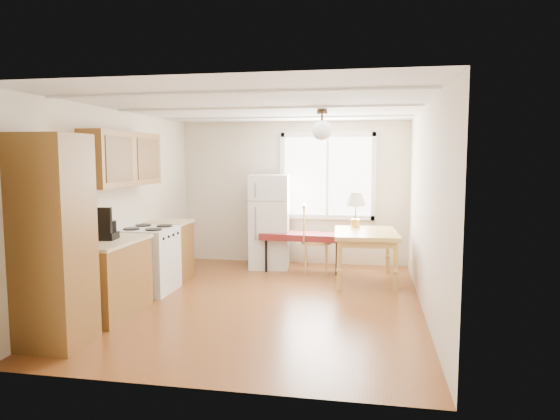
% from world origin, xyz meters
% --- Properties ---
extents(room_shell, '(4.60, 5.60, 2.62)m').
position_xyz_m(room_shell, '(0.00, 0.00, 1.25)').
color(room_shell, '#582C12').
rests_on(room_shell, ground).
extents(kitchen_run, '(0.65, 3.40, 2.20)m').
position_xyz_m(kitchen_run, '(-1.72, -0.63, 0.84)').
color(kitchen_run, brown).
rests_on(kitchen_run, ground).
extents(window_unit, '(1.64, 0.05, 1.51)m').
position_xyz_m(window_unit, '(0.60, 2.47, 1.55)').
color(window_unit, white).
rests_on(window_unit, room_shell).
extents(pendant_light, '(0.26, 0.26, 0.40)m').
position_xyz_m(pendant_light, '(0.70, 0.40, 2.24)').
color(pendant_light, black).
rests_on(pendant_light, room_shell).
extents(refrigerator, '(0.72, 0.72, 1.58)m').
position_xyz_m(refrigerator, '(-0.34, 2.05, 0.79)').
color(refrigerator, silver).
rests_on(refrigerator, ground).
extents(bench, '(1.40, 0.58, 0.63)m').
position_xyz_m(bench, '(0.26, 1.86, 0.57)').
color(bench, maroon).
rests_on(bench, ground).
extents(dining_table, '(1.00, 1.29, 0.77)m').
position_xyz_m(dining_table, '(1.28, 1.32, 0.67)').
color(dining_table, '#B89047').
rests_on(dining_table, ground).
extents(chair, '(0.50, 0.49, 1.12)m').
position_xyz_m(chair, '(0.38, 1.78, 0.64)').
color(chair, '#B89047').
rests_on(chair, ground).
extents(table_lamp, '(0.32, 0.32, 0.55)m').
position_xyz_m(table_lamp, '(1.11, 1.76, 1.17)').
color(table_lamp, gold).
rests_on(table_lamp, dining_table).
extents(coffee_maker, '(0.23, 0.28, 0.39)m').
position_xyz_m(coffee_maker, '(-1.72, -0.82, 1.04)').
color(coffee_maker, black).
rests_on(coffee_maker, kitchen_run).
extents(kettle, '(0.11, 0.11, 0.20)m').
position_xyz_m(kettle, '(-1.73, -0.85, 0.98)').
color(kettle, red).
rests_on(kettle, kitchen_run).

